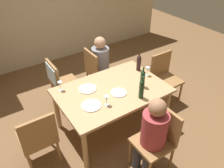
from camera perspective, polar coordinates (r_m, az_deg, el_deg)
name	(u,v)px	position (r m, az deg, el deg)	size (l,w,h in m)	color
ground_plane	(112,126)	(3.78, 0.00, -10.51)	(10.00, 10.00, 0.00)	brown
rear_room_partition	(41,4)	(5.32, -17.51, 18.83)	(6.40, 0.12, 2.70)	beige
dining_table	(112,94)	(3.34, 0.00, -2.57)	(1.58, 1.06, 0.74)	tan
chair_far_right	(97,70)	(4.17, -3.89, 3.68)	(0.44, 0.44, 0.92)	olive
chair_near	(158,136)	(2.96, 11.55, -12.82)	(0.44, 0.44, 0.92)	olive
chair_left_end	(38,137)	(3.04, -18.18, -12.64)	(0.44, 0.44, 0.92)	olive
chair_right_end	(164,75)	(4.11, 13.02, 2.26)	(0.44, 0.44, 0.92)	olive
chair_far_left	(58,79)	(3.89, -13.47, 1.17)	(0.46, 0.44, 0.92)	olive
person_woman_host	(102,62)	(4.16, -2.61, 5.67)	(0.36, 0.31, 1.15)	#33333D
person_man_bearded	(152,133)	(2.81, 10.15, -12.04)	(0.36, 0.32, 1.16)	#33333D
wine_bottle_tall_green	(139,63)	(3.71, 6.80, 5.40)	(0.07, 0.07, 0.31)	black
wine_bottle_dark_red	(143,78)	(3.31, 7.76, 1.46)	(0.07, 0.07, 0.33)	#19381E
wine_bottle_short_olive	(142,88)	(3.08, 7.49, -1.14)	(0.07, 0.07, 0.35)	#19381E
wine_glass_near_left	(106,99)	(2.95, -1.41, -3.75)	(0.07, 0.07, 0.15)	silver
wine_glass_centre	(60,84)	(3.30, -13.00, -0.07)	(0.07, 0.07, 0.15)	silver
wine_glass_near_right	(147,70)	(3.60, 8.96, 3.61)	(0.07, 0.07, 0.15)	silver
dinner_plate_host	(119,93)	(3.22, 1.69, -2.21)	(0.23, 0.23, 0.01)	white
dinner_plate_guest_left	(88,89)	(3.32, -6.18, -1.20)	(0.26, 0.26, 0.01)	silver
dinner_plate_guest_right	(91,105)	(3.02, -5.25, -5.43)	(0.27, 0.27, 0.01)	silver
handbag	(85,93)	(4.31, -6.82, -2.23)	(0.28, 0.12, 0.22)	brown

